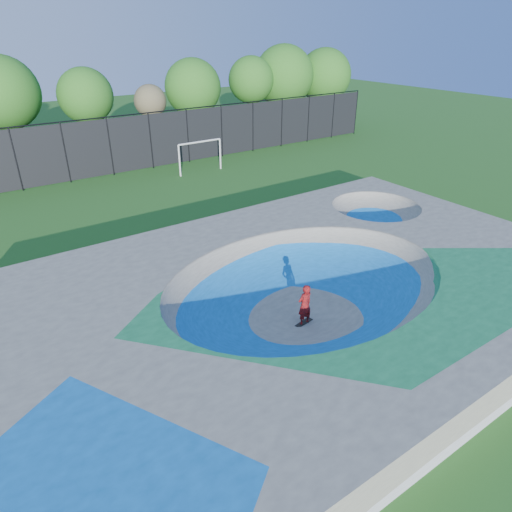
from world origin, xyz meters
The scene contains 7 objects.
ground centered at (0.00, 0.00, 0.00)m, with size 120.00×120.00×0.00m, color #205517.
skate_deck centered at (0.00, 0.00, 0.75)m, with size 22.00×14.00×1.50m, color gray.
skater centered at (-0.59, -0.60, 0.80)m, with size 0.58×0.38×1.59m, color red.
skateboard centered at (-0.59, -0.60, 0.03)m, with size 0.78×0.22×0.05m, color black.
soccer_goal centered at (5.41, 18.04, 1.57)m, with size 3.41×0.12×2.25m.
fence centered at (0.00, 21.00, 2.10)m, with size 48.09×0.09×4.04m.
treeline centered at (-1.18, 26.22, 5.06)m, with size 52.24×7.22×8.36m.
Camera 1 is at (-9.69, -10.70, 9.61)m, focal length 32.00 mm.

